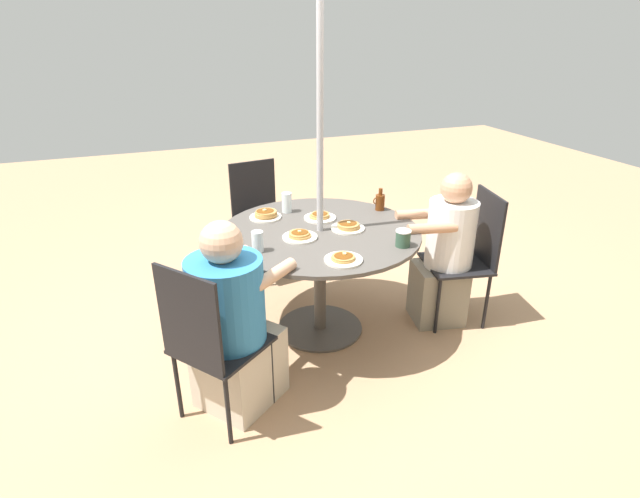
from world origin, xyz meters
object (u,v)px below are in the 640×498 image
object	(u,v)px
patio_chair_south	(208,339)
pancake_plate_c	(343,259)
pancake_plate_d	(266,215)
pancake_plate_e	(348,227)
patio_table	(320,247)
diner_north	(445,256)
patio_chair_east	(259,213)
patio_chair_north	(470,251)
drinking_glass_b	(287,203)
coffee_cup	(403,238)
pancake_plate_a	(320,217)
pancake_plate_b	(300,236)
drinking_glass_a	(257,242)
diner_south	(233,327)
syrup_bottle	(380,202)

from	to	relation	value
patio_chair_south	pancake_plate_c	xyz separation A→B (m)	(-0.80, -0.16, 0.24)
patio_chair_south	pancake_plate_d	distance (m)	1.15
pancake_plate_e	patio_table	bearing A→B (deg)	-16.21
diner_north	patio_chair_east	bearing A→B (deg)	51.23
patio_chair_north	drinking_glass_b	bearing A→B (deg)	72.98
patio_table	coffee_cup	distance (m)	0.58
patio_table	patio_chair_east	xyz separation A→B (m)	(0.15, -1.04, -0.10)
pancake_plate_a	drinking_glass_b	distance (m)	0.28
pancake_plate_b	coffee_cup	bearing A→B (deg)	148.24
pancake_plate_a	drinking_glass_a	size ratio (longest dim) A/B	1.77
patio_table	drinking_glass_a	world-z (taller)	drinking_glass_a
patio_chair_north	diner_north	world-z (taller)	diner_north
pancake_plate_d	drinking_glass_a	world-z (taller)	drinking_glass_a
diner_south	drinking_glass_b	distance (m)	1.15
pancake_plate_b	patio_chair_east	bearing A→B (deg)	-90.78
pancake_plate_b	pancake_plate_e	size ratio (longest dim) A/B	1.00
patio_chair_south	pancake_plate_e	bearing A→B (deg)	82.83
diner_north	coffee_cup	bearing A→B (deg)	127.45
diner_north	patio_chair_south	xyz separation A→B (m)	(1.70, 0.45, 0.02)
diner_south	patio_chair_south	bearing A→B (deg)	-90.00
patio_table	coffee_cup	xyz separation A→B (m)	(-0.37, 0.41, 0.17)
patio_chair_north	pancake_plate_e	bearing A→B (deg)	90.92
patio_table	pancake_plate_c	bearing A→B (deg)	85.25
pancake_plate_b	syrup_bottle	size ratio (longest dim) A/B	1.38
patio_chair_south	pancake_plate_d	size ratio (longest dim) A/B	4.31
syrup_bottle	drinking_glass_a	xyz separation A→B (m)	(0.99, 0.39, 0.00)
patio_table	pancake_plate_c	size ratio (longest dim) A/B	5.94
patio_table	pancake_plate_d	world-z (taller)	pancake_plate_d
diner_north	pancake_plate_e	bearing A→B (deg)	91.16
syrup_bottle	patio_chair_east	bearing A→B (deg)	-50.58
pancake_plate_b	pancake_plate_c	world-z (taller)	pancake_plate_b
patio_chair_south	pancake_plate_c	distance (m)	0.85
pancake_plate_d	coffee_cup	world-z (taller)	coffee_cup
diner_south	pancake_plate_c	world-z (taller)	diner_south
patio_chair_south	patio_chair_east	bearing A→B (deg)	120.58
patio_chair_east	drinking_glass_b	distance (m)	0.70
drinking_glass_a	drinking_glass_b	world-z (taller)	drinking_glass_b
patio_chair_east	pancake_plate_d	world-z (taller)	patio_chair_east
patio_chair_east	coffee_cup	distance (m)	1.57
patio_table	syrup_bottle	world-z (taller)	syrup_bottle
coffee_cup	drinking_glass_b	size ratio (longest dim) A/B	0.73
patio_chair_south	pancake_plate_a	xyz separation A→B (m)	(-0.91, -0.83, 0.24)
drinking_glass_a	diner_south	bearing A→B (deg)	55.37
diner_south	coffee_cup	xyz separation A→B (m)	(-1.07, -0.11, 0.31)
syrup_bottle	coffee_cup	size ratio (longest dim) A/B	1.57
patio_chair_south	coffee_cup	xyz separation A→B (m)	(-1.22, -0.22, 0.27)
patio_chair_east	patio_table	bearing A→B (deg)	90.00
diner_north	patio_chair_south	bearing A→B (deg)	116.78
diner_north	diner_south	xyz separation A→B (m)	(1.55, 0.35, -0.01)
diner_south	drinking_glass_b	world-z (taller)	diner_south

